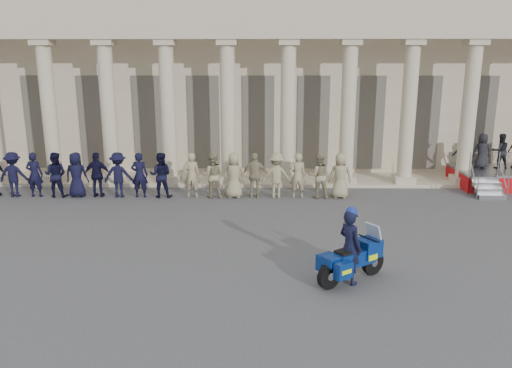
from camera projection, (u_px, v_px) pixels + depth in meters
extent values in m
plane|color=#444447|center=(254.00, 251.00, 14.61)|extent=(90.00, 90.00, 0.00)
cube|color=tan|center=(259.00, 77.00, 28.09)|extent=(40.00, 10.00, 9.00)
cube|color=tan|center=(258.00, 179.00, 23.13)|extent=(40.00, 2.60, 0.15)
cube|color=tan|center=(258.00, 27.00, 20.74)|extent=(35.80, 1.00, 1.00)
cube|color=tan|center=(56.00, 178.00, 22.44)|extent=(0.90, 0.90, 0.30)
cylinder|color=tan|center=(49.00, 112.00, 21.73)|extent=(0.64, 0.64, 5.60)
cube|color=tan|center=(42.00, 42.00, 21.02)|extent=(0.85, 0.85, 0.24)
cube|color=tan|center=(113.00, 178.00, 22.40)|extent=(0.90, 0.90, 0.30)
cylinder|color=tan|center=(109.00, 112.00, 21.69)|extent=(0.64, 0.64, 5.60)
cube|color=tan|center=(104.00, 42.00, 20.98)|extent=(0.85, 0.85, 0.24)
cube|color=tan|center=(171.00, 178.00, 22.36)|extent=(0.90, 0.90, 0.30)
cylinder|color=tan|center=(168.00, 112.00, 21.65)|extent=(0.64, 0.64, 5.60)
cube|color=tan|center=(165.00, 42.00, 20.95)|extent=(0.85, 0.85, 0.24)
cube|color=tan|center=(229.00, 178.00, 22.32)|extent=(0.90, 0.90, 0.30)
cylinder|color=tan|center=(228.00, 112.00, 21.61)|extent=(0.64, 0.64, 5.60)
cube|color=tan|center=(227.00, 42.00, 20.91)|extent=(0.85, 0.85, 0.24)
cube|color=tan|center=(287.00, 179.00, 22.28)|extent=(0.90, 0.90, 0.30)
cylinder|color=tan|center=(288.00, 112.00, 21.57)|extent=(0.64, 0.64, 5.60)
cube|color=tan|center=(289.00, 42.00, 20.87)|extent=(0.85, 0.85, 0.24)
cube|color=tan|center=(345.00, 179.00, 22.25)|extent=(0.90, 0.90, 0.30)
cylinder|color=tan|center=(348.00, 112.00, 21.54)|extent=(0.64, 0.64, 5.60)
cube|color=tan|center=(351.00, 42.00, 20.83)|extent=(0.85, 0.85, 0.24)
cube|color=tan|center=(403.00, 179.00, 22.21)|extent=(0.90, 0.90, 0.30)
cylinder|color=tan|center=(408.00, 113.00, 21.50)|extent=(0.64, 0.64, 5.60)
cube|color=tan|center=(413.00, 42.00, 20.80)|extent=(0.85, 0.85, 0.24)
cube|color=tan|center=(462.00, 179.00, 22.17)|extent=(0.90, 0.90, 0.30)
cylinder|color=tan|center=(469.00, 113.00, 21.46)|extent=(0.64, 0.64, 5.60)
cube|color=tan|center=(476.00, 42.00, 20.76)|extent=(0.85, 0.85, 0.24)
cube|color=black|center=(41.00, 122.00, 23.87)|extent=(1.30, 0.12, 4.20)
cube|color=black|center=(95.00, 122.00, 23.84)|extent=(1.30, 0.12, 4.20)
cube|color=black|center=(149.00, 123.00, 23.80)|extent=(1.30, 0.12, 4.20)
cube|color=black|center=(204.00, 123.00, 23.76)|extent=(1.30, 0.12, 4.20)
cube|color=black|center=(258.00, 123.00, 23.72)|extent=(1.30, 0.12, 4.20)
cube|color=black|center=(313.00, 123.00, 23.68)|extent=(1.30, 0.12, 4.20)
cube|color=black|center=(368.00, 123.00, 23.65)|extent=(1.30, 0.12, 4.20)
cube|color=black|center=(423.00, 123.00, 23.61)|extent=(1.30, 0.12, 4.20)
cube|color=black|center=(478.00, 123.00, 23.57)|extent=(1.30, 0.12, 4.20)
imported|color=black|center=(14.00, 175.00, 20.28)|extent=(1.19, 0.69, 1.85)
imported|color=black|center=(35.00, 175.00, 20.26)|extent=(0.67, 0.44, 1.85)
imported|color=black|center=(56.00, 175.00, 20.25)|extent=(0.90, 0.70, 1.85)
imported|color=black|center=(77.00, 175.00, 20.24)|extent=(0.90, 0.59, 1.85)
imported|color=black|center=(98.00, 175.00, 20.23)|extent=(1.08, 0.45, 1.85)
imported|color=black|center=(119.00, 175.00, 20.21)|extent=(1.19, 0.69, 1.85)
imported|color=black|center=(140.00, 175.00, 20.20)|extent=(0.67, 0.44, 1.85)
imported|color=black|center=(161.00, 175.00, 20.19)|extent=(0.90, 0.70, 1.85)
imported|color=gray|center=(192.00, 175.00, 20.17)|extent=(0.67, 0.44, 1.85)
imported|color=gray|center=(213.00, 175.00, 20.16)|extent=(0.90, 0.70, 1.85)
imported|color=gray|center=(234.00, 175.00, 20.15)|extent=(0.90, 0.59, 1.85)
imported|color=gray|center=(255.00, 175.00, 20.13)|extent=(1.08, 0.45, 1.85)
imported|color=gray|center=(276.00, 175.00, 20.12)|extent=(1.19, 0.69, 1.85)
imported|color=gray|center=(298.00, 175.00, 20.11)|extent=(0.67, 0.44, 1.85)
imported|color=gray|center=(319.00, 176.00, 20.10)|extent=(0.90, 0.70, 1.85)
imported|color=gray|center=(340.00, 176.00, 20.08)|extent=(0.90, 0.59, 1.85)
cube|color=gray|center=(500.00, 170.00, 22.05)|extent=(3.78, 2.70, 0.10)
cube|color=#A80D11|center=(457.00, 178.00, 22.17)|extent=(0.04, 2.70, 0.66)
cube|color=gray|center=(492.00, 197.00, 20.04)|extent=(1.10, 0.28, 0.19)
cube|color=gray|center=(489.00, 191.00, 20.27)|extent=(1.10, 0.28, 0.19)
cube|color=gray|center=(487.00, 184.00, 20.49)|extent=(1.10, 0.28, 0.19)
cube|color=gray|center=(484.00, 178.00, 20.72)|extent=(1.10, 0.28, 0.19)
cylinder|color=gray|center=(489.00, 153.00, 23.18)|extent=(3.78, 0.04, 0.04)
imported|color=black|center=(464.00, 151.00, 22.07)|extent=(1.00, 0.58, 1.55)
imported|color=black|center=(482.00, 151.00, 22.06)|extent=(0.76, 0.49, 1.55)
imported|color=black|center=(500.00, 151.00, 22.05)|extent=(0.75, 0.59, 1.55)
cylinder|color=black|center=(373.00, 262.00, 12.97)|extent=(0.63, 0.50, 0.67)
cylinder|color=black|center=(329.00, 276.00, 12.14)|extent=(0.63, 0.50, 0.67)
cube|color=navy|center=(354.00, 257.00, 12.51)|extent=(1.20, 1.01, 0.38)
cube|color=navy|center=(368.00, 247.00, 12.75)|extent=(0.76, 0.75, 0.45)
cube|color=silver|center=(368.00, 256.00, 12.80)|extent=(0.36, 0.38, 0.12)
cube|color=#B2BFCC|center=(374.00, 233.00, 12.76)|extent=(0.44, 0.50, 0.54)
cube|color=black|center=(348.00, 252.00, 12.35)|extent=(0.74, 0.66, 0.10)
cube|color=navy|center=(331.00, 261.00, 12.08)|extent=(0.49, 0.48, 0.22)
cube|color=navy|center=(343.00, 270.00, 11.91)|extent=(0.50, 0.44, 0.40)
cube|color=#D4F30C|center=(343.00, 270.00, 11.91)|extent=(0.39, 0.37, 0.10)
cube|color=navy|center=(325.00, 262.00, 12.43)|extent=(0.50, 0.44, 0.40)
cube|color=#D4F30C|center=(325.00, 262.00, 12.43)|extent=(0.39, 0.37, 0.10)
cylinder|color=silver|center=(332.00, 271.00, 12.51)|extent=(0.56, 0.43, 0.10)
cylinder|color=black|center=(369.00, 238.00, 12.69)|extent=(0.43, 0.60, 0.04)
imported|color=black|center=(350.00, 247.00, 12.35)|extent=(0.77, 0.83, 1.90)
sphere|color=navy|center=(352.00, 212.00, 12.13)|extent=(0.28, 0.28, 0.28)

